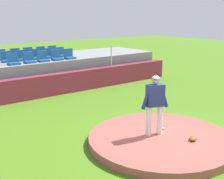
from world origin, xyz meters
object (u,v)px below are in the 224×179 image
Objects in this scene: baseball at (163,128)px; stadium_chair_14 at (53,52)px; stadium_chair_9 at (61,54)px; stadium_chair_13 at (42,53)px; stadium_chair_8 at (49,55)px; fielding_glove at (193,138)px; stadium_chair_11 at (16,55)px; stadium_chair_6 at (21,57)px; stadium_chair_1 at (29,59)px; pitcher at (155,100)px; stadium_chair_5 at (7,59)px; stadium_chair_12 at (29,54)px; stadium_chair_2 at (43,58)px; stadium_chair_7 at (36,56)px; stadium_chair_3 at (57,57)px; stadium_chair_10 at (1,56)px; stadium_chair_0 at (13,61)px; stadium_chair_4 at (69,56)px.

stadium_chair_14 is at bearing 84.01° from baseball.
stadium_chair_9 is 1.00× the size of stadium_chair_13.
fielding_glove is at bearing 88.55° from stadium_chair_8.
stadium_chair_8 is at bearing 91.04° from stadium_chair_13.
stadium_chair_11 is (-1.41, 0.88, 0.00)m from stadium_chair_8.
stadium_chair_1 is at bearing 93.26° from stadium_chair_6.
pitcher is 1.11m from baseball.
stadium_chair_5 is 2.15m from stadium_chair_8.
stadium_chair_6 is 1.00× the size of stadium_chair_13.
stadium_chair_11 is 0.69m from stadium_chair_12.
fielding_glove is at bearing 88.76° from stadium_chair_13.
stadium_chair_2 and stadium_chair_7 have the same top height.
stadium_chair_2 and stadium_chair_3 have the same top height.
stadium_chair_8 is 1.16m from stadium_chair_12.
stadium_chair_11 is (0.72, 0.01, 0.00)m from stadium_chair_10.
stadium_chair_8 is 1.00× the size of stadium_chair_13.
stadium_chair_8 is at bearing 179.95° from stadium_chair_6.
stadium_chair_0 is at bearing 51.38° from stadium_chair_6.
fielding_glove is 9.49m from stadium_chair_9.
baseball is 8.47m from stadium_chair_6.
stadium_chair_0 and stadium_chair_12 have the same top height.
stadium_chair_5 is at bearing -0.98° from stadium_chair_6.
stadium_chair_12 and stadium_chair_14 have the same top height.
baseball is 7.54m from stadium_chair_3.
stadium_chair_0 is at bearing 103.97° from baseball.
stadium_chair_4 is at bearing 140.33° from stadium_chair_11.
stadium_chair_3 and stadium_chair_14 have the same top height.
stadium_chair_0 and stadium_chair_3 have the same top height.
stadium_chair_0 is 1.00× the size of stadium_chair_7.
fielding_glove is at bearing 88.49° from stadium_chair_3.
stadium_chair_3 is at bearing 157.55° from stadium_chair_5.
stadium_chair_0 is 1.42m from stadium_chair_2.
pitcher is 3.55× the size of stadium_chair_1.
fielding_glove is 0.60× the size of stadium_chair_14.
stadium_chair_5 is at bearing -90.38° from stadium_chair_0.
stadium_chair_4 is 1.73m from stadium_chair_14.
stadium_chair_10 is at bearing -31.58° from stadium_chair_4.
stadium_chair_8 is at bearing -130.74° from stadium_chair_2.
stadium_chair_7 is (-0.39, 8.31, 1.28)m from baseball.
stadium_chair_10 is at bearing -39.49° from stadium_chair_3.
stadium_chair_14 is (0.67, 0.01, 0.00)m from stadium_chair_13.
stadium_chair_5 is (-2.14, 0.88, 0.00)m from stadium_chair_3.
stadium_chair_5 is 1.00× the size of stadium_chair_8.
stadium_chair_3 is 2.74m from stadium_chair_10.
stadium_chair_3 is 1.00× the size of stadium_chair_5.
stadium_chair_13 is at bearing -158.30° from stadium_chair_5.
stadium_chair_9 and stadium_chair_12 have the same top height.
stadium_chair_14 reaches higher than baseball.
baseball is at bearing 88.15° from stadium_chair_13.
stadium_chair_4 is at bearing 82.33° from baseball.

